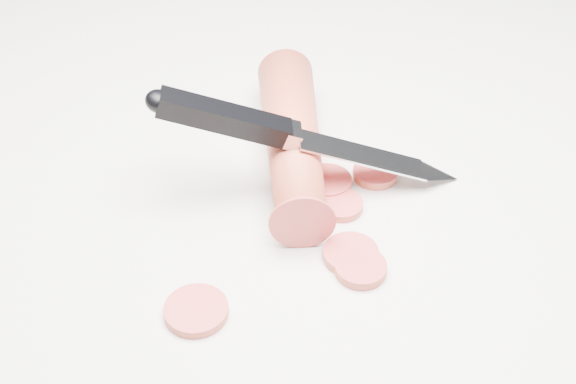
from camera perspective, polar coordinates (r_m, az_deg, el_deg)
name	(u,v)px	position (r m, az deg, el deg)	size (l,w,h in m)	color
ground	(303,186)	(0.58, 1.06, 0.42)	(2.40, 2.40, 0.00)	silver
carrot	(293,139)	(0.59, 0.34, 3.78)	(0.04, 0.04, 0.18)	red
carrot_slice_0	(351,254)	(0.53, 4.49, -4.44)	(0.04, 0.04, 0.01)	#C33433
carrot_slice_1	(327,182)	(0.58, 2.79, 0.69)	(0.04, 0.04, 0.01)	#C33433
carrot_slice_2	(341,205)	(0.56, 3.77, -0.94)	(0.03, 0.03, 0.01)	#C33433
carrot_slice_3	(361,268)	(0.52, 5.19, -5.42)	(0.03, 0.03, 0.01)	#C33433
carrot_slice_4	(196,311)	(0.50, -6.55, -8.38)	(0.04, 0.04, 0.01)	#C33433
carrot_slice_5	(375,173)	(0.59, 6.23, 1.35)	(0.03, 0.03, 0.01)	#C33433
kitchen_knife	(310,136)	(0.56, 1.57, 4.00)	(0.22, 0.08, 0.09)	#B7B9BE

